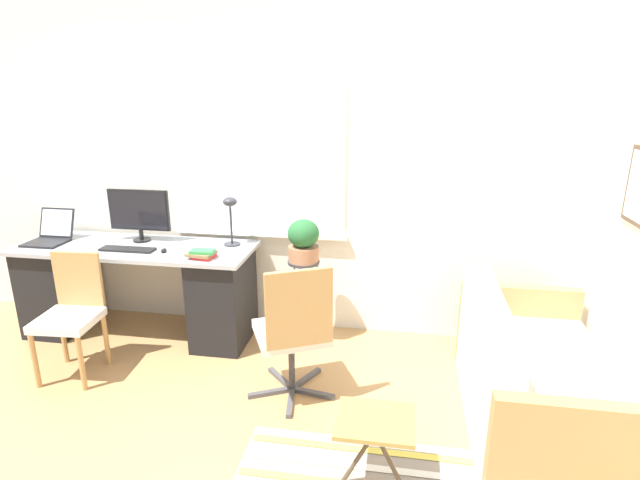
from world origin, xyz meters
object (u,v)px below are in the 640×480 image
object	(u,v)px
book_stack	(202,254)
folding_stool	(375,426)
laptop	(50,235)
office_chair_swivel	(294,331)
desk_lamp	(230,211)
keyboard	(127,249)
desk_chair_wooden	(71,311)
monitor	(139,212)
mouse	(164,250)
potted_plant	(303,240)
couch_loveseat	(532,384)
plant_stand	(304,273)

from	to	relation	value
book_stack	folding_stool	world-z (taller)	book_stack
laptop	office_chair_swivel	bearing A→B (deg)	-17.32
desk_lamp	office_chair_swivel	bearing A→B (deg)	-50.88
keyboard	book_stack	distance (m)	0.66
book_stack	desk_chair_wooden	world-z (taller)	desk_chair_wooden
keyboard	desk_lamp	bearing A→B (deg)	19.87
laptop	monitor	distance (m)	0.78
desk_lamp	folding_stool	xyz separation A→B (m)	(1.27, -1.56, -0.69)
mouse	potted_plant	distance (m)	1.09
monitor	folding_stool	world-z (taller)	monitor
laptop	couch_loveseat	distance (m)	3.81
office_chair_swivel	potted_plant	distance (m)	0.84
potted_plant	book_stack	bearing A→B (deg)	-162.33
laptop	plant_stand	bearing A→B (deg)	1.33
potted_plant	monitor	bearing A→B (deg)	175.97
mouse	office_chair_swivel	world-z (taller)	office_chair_swivel
desk_chair_wooden	folding_stool	bearing A→B (deg)	-23.32
mouse	book_stack	bearing A→B (deg)	-12.06
laptop	folding_stool	bearing A→B (deg)	-26.59
keyboard	desk_chair_wooden	world-z (taller)	desk_chair_wooden
desk_chair_wooden	couch_loveseat	distance (m)	3.14
couch_loveseat	plant_stand	size ratio (longest dim) A/B	2.09
plant_stand	potted_plant	world-z (taller)	potted_plant
keyboard	couch_loveseat	bearing A→B (deg)	-11.72
office_chair_swivel	plant_stand	world-z (taller)	office_chair_swivel
desk_lamp	book_stack	size ratio (longest dim) A/B	1.88
couch_loveseat	potted_plant	xyz separation A→B (m)	(-1.57, 0.77, 0.60)
desk_lamp	desk_chair_wooden	distance (m)	1.36
mouse	couch_loveseat	bearing A→B (deg)	-13.03
keyboard	desk_chair_wooden	bearing A→B (deg)	-109.13
desk_lamp	potted_plant	xyz separation A→B (m)	(0.62, -0.12, -0.18)
laptop	desk_lamp	world-z (taller)	desk_lamp
monitor	desk_lamp	xyz separation A→B (m)	(0.78, 0.02, 0.04)
laptop	couch_loveseat	bearing A→B (deg)	-11.01
couch_loveseat	potted_plant	world-z (taller)	potted_plant
desk_chair_wooden	plant_stand	bearing A→B (deg)	19.23
monitor	office_chair_swivel	world-z (taller)	monitor
potted_plant	keyboard	bearing A→B (deg)	-173.46
monitor	laptop	bearing A→B (deg)	-168.64
laptop	desk_lamp	bearing A→B (deg)	6.31
mouse	desk_lamp	bearing A→B (deg)	30.98
potted_plant	folding_stool	size ratio (longest dim) A/B	0.78
desk_lamp	couch_loveseat	xyz separation A→B (m)	(2.19, -0.89, -0.78)
laptop	mouse	size ratio (longest dim) A/B	5.25
mouse	office_chair_swivel	distance (m)	1.33
desk_lamp	mouse	bearing A→B (deg)	-149.02
mouse	desk_lamp	distance (m)	0.60
office_chair_swivel	couch_loveseat	distance (m)	1.50
desk_lamp	plant_stand	world-z (taller)	desk_lamp
couch_loveseat	potted_plant	distance (m)	1.85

